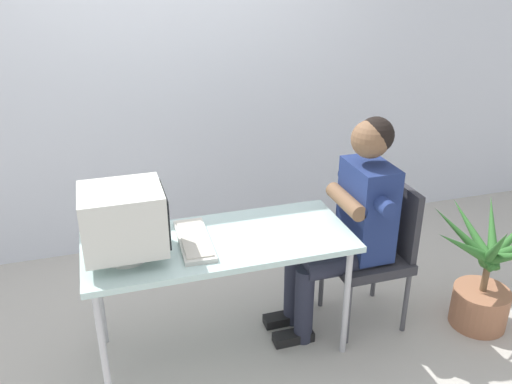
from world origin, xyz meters
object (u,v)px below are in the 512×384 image
at_px(office_chair, 377,247).
at_px(crt_monitor, 124,220).
at_px(potted_plant, 485,277).
at_px(person_seated, 350,218).
at_px(keyboard, 194,240).
at_px(desk, 220,248).

bearing_deg(office_chair, crt_monitor, -177.71).
bearing_deg(crt_monitor, potted_plant, -5.71).
bearing_deg(office_chair, person_seated, -180.00).
height_order(crt_monitor, keyboard, crt_monitor).
height_order(desk, potted_plant, potted_plant).
bearing_deg(keyboard, crt_monitor, -170.59).
bearing_deg(desk, potted_plant, -9.24).
bearing_deg(crt_monitor, office_chair, 2.29).
xyz_separation_m(desk, potted_plant, (1.56, -0.25, -0.32)).
relative_size(keyboard, potted_plant, 0.57).
distance_m(keyboard, potted_plant, 1.76).
distance_m(office_chair, person_seated, 0.29).
xyz_separation_m(desk, office_chair, (0.96, 0.01, -0.16)).
bearing_deg(potted_plant, office_chair, 156.41).
distance_m(office_chair, potted_plant, 0.68).
bearing_deg(person_seated, desk, -179.42).
xyz_separation_m(crt_monitor, person_seated, (1.25, 0.06, -0.21)).
bearing_deg(desk, keyboard, 176.71).
xyz_separation_m(crt_monitor, potted_plant, (2.04, -0.20, -0.59)).
bearing_deg(person_seated, office_chair, 0.00).
bearing_deg(crt_monitor, keyboard, 9.41).
distance_m(crt_monitor, keyboard, 0.40).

